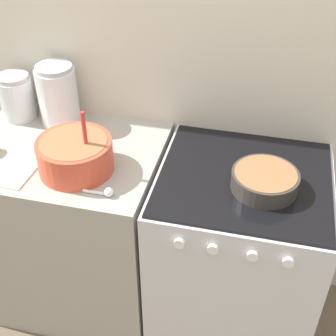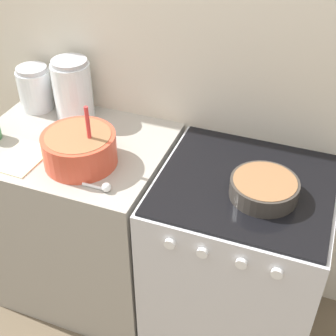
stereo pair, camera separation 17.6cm
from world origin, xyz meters
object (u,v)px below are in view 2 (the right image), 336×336
at_px(mixing_bowl, 79,147).
at_px(baking_pan, 264,188).
at_px(stove, 236,261).
at_px(storage_jar_left, 35,91).
at_px(storage_jar_middle, 73,93).

height_order(mixing_bowl, baking_pan, mixing_bowl).
relative_size(stove, baking_pan, 3.55).
height_order(mixing_bowl, storage_jar_left, mixing_bowl).
bearing_deg(storage_jar_left, stove, -11.34).
xyz_separation_m(stove, storage_jar_middle, (-0.85, 0.21, 0.56)).
relative_size(baking_pan, storage_jar_middle, 0.91).
relative_size(baking_pan, storage_jar_left, 1.21).
distance_m(stove, storage_jar_middle, 1.04).
relative_size(storage_jar_left, storage_jar_middle, 0.75).
distance_m(mixing_bowl, storage_jar_left, 0.52).
distance_m(stove, storage_jar_left, 1.20).
bearing_deg(mixing_bowl, stove, 9.32).
bearing_deg(stove, storage_jar_middle, 166.03).
xyz_separation_m(baking_pan, storage_jar_left, (-1.13, 0.27, 0.05)).
bearing_deg(baking_pan, storage_jar_left, 166.77).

